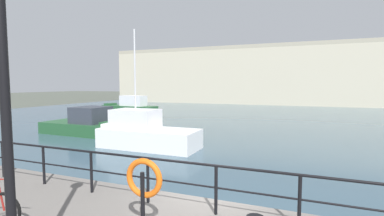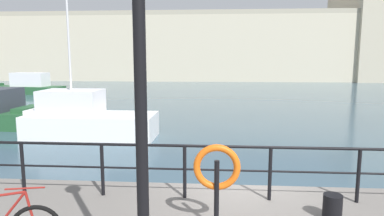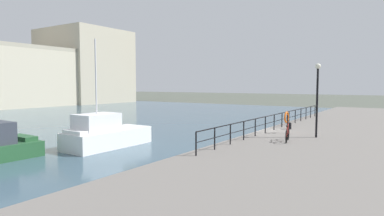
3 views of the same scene
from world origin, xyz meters
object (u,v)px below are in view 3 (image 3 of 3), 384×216
moored_red_daysailer (105,134)px  mooring_bollard (289,126)px  life_ring_stand (287,118)px  quay_lamp_post (317,90)px  parked_bicycle (287,134)px

moored_red_daysailer → mooring_bollard: moored_red_daysailer is taller
mooring_bollard → life_ring_stand: size_ratio=0.31×
mooring_bollard → quay_lamp_post: (-2.72, -2.45, 2.58)m
moored_red_daysailer → life_ring_stand: (6.10, -10.10, 1.12)m
parked_bicycle → mooring_bollard: 5.22m
moored_red_daysailer → parked_bicycle: bearing=105.7°
moored_red_daysailer → mooring_bollard: (8.07, -9.66, 0.36)m
parked_bicycle → mooring_bollard: (5.01, 1.46, -0.17)m
parked_bicycle → mooring_bollard: size_ratio=3.96×
mooring_bollard → quay_lamp_post: 4.48m
moored_red_daysailer → mooring_bollard: bearing=130.2°
parked_bicycle → life_ring_stand: size_ratio=1.25×
mooring_bollard → life_ring_stand: life_ring_stand is taller
parked_bicycle → quay_lamp_post: bearing=-35.6°
parked_bicycle → life_ring_stand: bearing=6.4°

